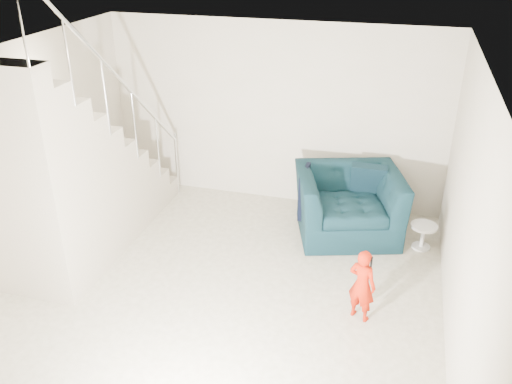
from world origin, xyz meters
TOP-DOWN VIEW (x-y plane):
  - floor at (0.00, 0.00)m, footprint 5.50×5.50m
  - ceiling at (0.00, 0.00)m, footprint 5.50×5.50m
  - back_wall at (0.00, 2.75)m, footprint 5.00×0.00m
  - left_wall at (-2.50, 0.00)m, footprint 0.00×5.50m
  - right_wall at (2.50, 0.00)m, footprint 0.00×5.50m
  - armchair at (1.24, 1.97)m, footprint 1.67×1.56m
  - toddler at (1.60, 0.19)m, footprint 0.37×0.31m
  - side_table at (2.25, 1.84)m, footprint 0.35×0.35m
  - staircase at (-2.00, 0.55)m, footprint 1.02×3.03m
  - cushion at (1.46, 2.30)m, footprint 0.48×0.23m
  - throw at (0.63, 1.96)m, footprint 0.06×0.57m
  - phone at (1.67, 0.18)m, footprint 0.02×0.05m

SIDE VIEW (x-z plane):
  - floor at x=0.00m, z-range 0.00..0.00m
  - side_table at x=2.25m, z-range 0.06..0.41m
  - toddler at x=1.60m, z-range 0.00..0.85m
  - armchair at x=1.24m, z-range 0.00..0.89m
  - throw at x=0.63m, z-range 0.24..0.88m
  - cushion at x=1.46m, z-range 0.45..0.93m
  - phone at x=1.67m, z-range 0.69..0.79m
  - staircase at x=-2.00m, z-range -0.86..2.76m
  - left_wall at x=-2.50m, z-range -1.40..4.10m
  - right_wall at x=2.50m, z-range -1.40..4.10m
  - back_wall at x=0.00m, z-range -1.15..3.85m
  - ceiling at x=0.00m, z-range 2.70..2.70m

